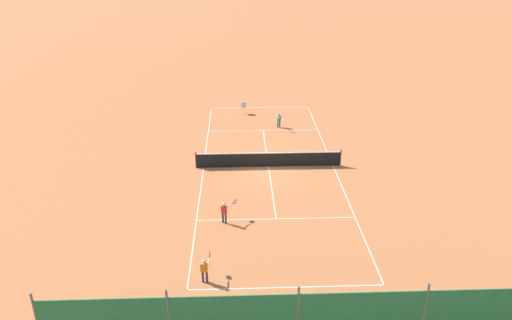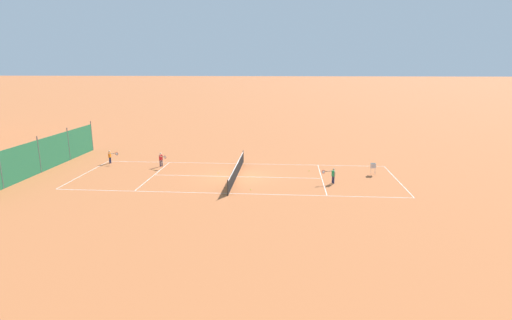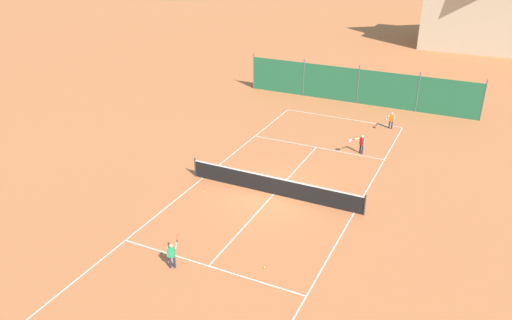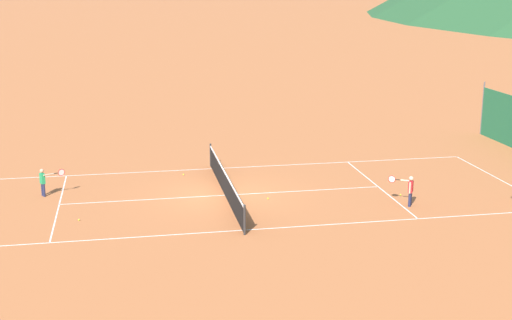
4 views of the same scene
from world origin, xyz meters
TOP-DOWN VIEW (x-y plane):
  - ground_plane at (0.00, 0.00)m, footprint 600.00×600.00m
  - court_line_markings at (0.00, 0.00)m, footprint 8.25×23.85m
  - tennis_net at (0.00, 0.00)m, footprint 9.18×0.08m
  - windscreen_fence_far at (-0.00, 15.50)m, footprint 17.28×0.08m
  - player_far_baseline at (-1.24, -7.03)m, footprint 0.43×0.98m
  - player_far_service at (2.62, 6.64)m, footprint 0.82×0.80m
  - player_near_service at (3.37, 11.34)m, footprint 0.41×0.95m
  - tennis_ball_by_net_right at (2.04, -5.56)m, footprint 0.07×0.07m
  - tennis_ball_service_box at (1.34, 6.84)m, footprint 0.07×0.07m
  - tennis_ball_mid_court at (0.83, 1.57)m, footprint 0.07×0.07m
  - tennis_ball_alley_left at (-3.27, -1.37)m, footprint 0.07×0.07m
  - ball_hopper at (1.39, -10.40)m, footprint 0.36×0.36m

SIDE VIEW (x-z plane):
  - ground_plane at x=0.00m, z-range 0.00..0.00m
  - court_line_markings at x=0.00m, z-range 0.00..0.01m
  - tennis_ball_by_net_right at x=2.04m, z-range 0.00..0.07m
  - tennis_ball_service_box at x=1.34m, z-range 0.00..0.07m
  - tennis_ball_mid_court at x=0.83m, z-range 0.00..0.07m
  - tennis_ball_alley_left at x=-3.27m, z-range 0.00..0.07m
  - tennis_net at x=0.00m, z-range -0.03..1.03m
  - ball_hopper at x=1.39m, z-range 0.21..1.10m
  - player_far_baseline at x=-1.24m, z-range 0.10..1.21m
  - player_near_service at x=3.37m, z-range 0.10..1.22m
  - player_far_service at x=2.62m, z-range 0.10..1.27m
  - windscreen_fence_far at x=0.00m, z-range -0.14..2.76m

